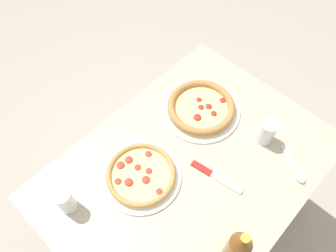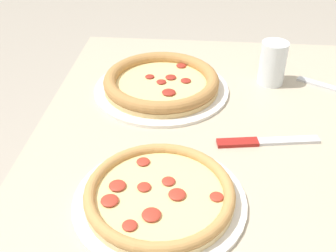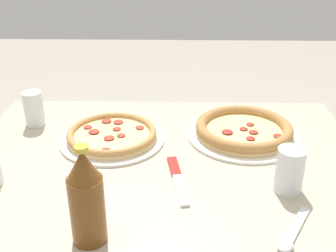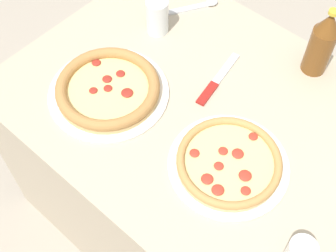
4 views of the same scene
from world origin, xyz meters
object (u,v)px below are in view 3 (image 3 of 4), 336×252
object	(u,v)px
pizza_salami	(244,130)
glass_red_wine	(34,110)
spoon	(291,236)
beer_bottle	(86,198)
pizza_margherita	(112,136)
glass_iced_tea	(289,172)
knife	(177,178)

from	to	relation	value
pizza_salami	glass_red_wine	world-z (taller)	glass_red_wine
spoon	beer_bottle	bearing A→B (deg)	1.56
glass_red_wine	beer_bottle	size ratio (longest dim) A/B	0.51
pizza_salami	pizza_margherita	distance (m)	0.39
pizza_salami	pizza_margherita	size ratio (longest dim) A/B	1.10
beer_bottle	spoon	world-z (taller)	beer_bottle
glass_red_wine	pizza_salami	bearing A→B (deg)	173.96
pizza_margherita	glass_red_wine	bearing A→B (deg)	-22.10
pizza_salami	glass_iced_tea	distance (m)	0.29
pizza_margherita	beer_bottle	xyz separation A→B (m)	(-0.02, 0.43, 0.08)
pizza_margherita	beer_bottle	size ratio (longest dim) A/B	1.41
beer_bottle	knife	size ratio (longest dim) A/B	1.00
pizza_salami	glass_iced_tea	xyz separation A→B (m)	(-0.07, 0.28, 0.03)
pizza_salami	knife	distance (m)	0.31
glass_red_wine	glass_iced_tea	size ratio (longest dim) A/B	0.99
pizza_salami	beer_bottle	distance (m)	0.60
glass_iced_tea	glass_red_wine	bearing A→B (deg)	-25.76
glass_red_wine	knife	distance (m)	0.55
spoon	knife	bearing A→B (deg)	-42.56
pizza_margherita	spoon	distance (m)	0.60
pizza_salami	glass_iced_tea	bearing A→B (deg)	103.57
glass_red_wine	spoon	distance (m)	0.86
glass_red_wine	glass_iced_tea	xyz separation A→B (m)	(-0.72, 0.35, 0.00)
glass_iced_tea	beer_bottle	bearing A→B (deg)	22.51
knife	glass_red_wine	bearing A→B (deg)	-33.95
spoon	pizza_salami	bearing A→B (deg)	-85.57
pizza_margherita	spoon	bearing A→B (deg)	135.86
pizza_salami	pizza_margherita	bearing A→B (deg)	5.33
pizza_margherita	glass_red_wine	distance (m)	0.28
glass_iced_tea	knife	bearing A→B (deg)	-9.02
pizza_margherita	glass_red_wine	size ratio (longest dim) A/B	2.79
glass_iced_tea	beer_bottle	size ratio (longest dim) A/B	0.51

